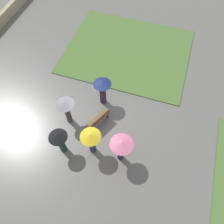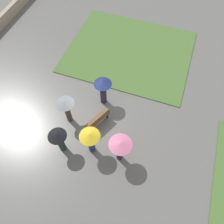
{
  "view_description": "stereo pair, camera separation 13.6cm",
  "coord_description": "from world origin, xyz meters",
  "px_view_note": "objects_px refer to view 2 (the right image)",
  "views": [
    {
      "loc": [
        5.93,
        2.68,
        10.96
      ],
      "look_at": [
        0.03,
        0.74,
        0.73
      ],
      "focal_mm": 35.0,
      "sensor_mm": 36.0,
      "label": 1
    },
    {
      "loc": [
        5.89,
        2.81,
        10.96
      ],
      "look_at": [
        0.03,
        0.74,
        0.73
      ],
      "focal_mm": 35.0,
      "sensor_mm": 36.0,
      "label": 2
    }
  ],
  "objects_px": {
    "crowd_person_grey": "(66,107)",
    "crowd_person_yellow": "(90,139)",
    "crowd_person_pink": "(120,147)",
    "park_bench": "(98,120)",
    "crowd_person_navy": "(103,87)",
    "crowd_person_black": "(59,139)"
  },
  "relations": [
    {
      "from": "crowd_person_yellow",
      "to": "crowd_person_navy",
      "type": "bearing_deg",
      "value": -70.05
    },
    {
      "from": "crowd_person_grey",
      "to": "crowd_person_pink",
      "type": "relative_size",
      "value": 1.0
    },
    {
      "from": "crowd_person_black",
      "to": "crowd_person_yellow",
      "type": "bearing_deg",
      "value": -11.27
    },
    {
      "from": "crowd_person_grey",
      "to": "crowd_person_yellow",
      "type": "bearing_deg",
      "value": -8.73
    },
    {
      "from": "park_bench",
      "to": "crowd_person_navy",
      "type": "relative_size",
      "value": 0.8
    },
    {
      "from": "crowd_person_grey",
      "to": "crowd_person_pink",
      "type": "distance_m",
      "value": 3.59
    },
    {
      "from": "crowd_person_yellow",
      "to": "crowd_person_grey",
      "type": "bearing_deg",
      "value": -23.29
    },
    {
      "from": "crowd_person_navy",
      "to": "crowd_person_pink",
      "type": "relative_size",
      "value": 1.02
    },
    {
      "from": "crowd_person_black",
      "to": "crowd_person_pink",
      "type": "height_order",
      "value": "crowd_person_pink"
    },
    {
      "from": "crowd_person_navy",
      "to": "crowd_person_black",
      "type": "distance_m",
      "value": 3.68
    },
    {
      "from": "crowd_person_grey",
      "to": "crowd_person_yellow",
      "type": "height_order",
      "value": "same"
    },
    {
      "from": "crowd_person_pink",
      "to": "park_bench",
      "type": "bearing_deg",
      "value": 177.63
    },
    {
      "from": "crowd_person_grey",
      "to": "crowd_person_navy",
      "type": "bearing_deg",
      "value": 78.26
    },
    {
      "from": "crowd_person_black",
      "to": "crowd_person_grey",
      "type": "height_order",
      "value": "crowd_person_grey"
    },
    {
      "from": "park_bench",
      "to": "crowd_person_pink",
      "type": "relative_size",
      "value": 0.81
    },
    {
      "from": "park_bench",
      "to": "crowd_person_navy",
      "type": "height_order",
      "value": "crowd_person_navy"
    },
    {
      "from": "crowd_person_navy",
      "to": "crowd_person_black",
      "type": "relative_size",
      "value": 1.1
    },
    {
      "from": "crowd_person_black",
      "to": "crowd_person_grey",
      "type": "bearing_deg",
      "value": 75.04
    },
    {
      "from": "crowd_person_navy",
      "to": "crowd_person_black",
      "type": "height_order",
      "value": "crowd_person_navy"
    },
    {
      "from": "crowd_person_pink",
      "to": "crowd_person_black",
      "type": "bearing_deg",
      "value": -132.13
    },
    {
      "from": "crowd_person_black",
      "to": "crowd_person_grey",
      "type": "relative_size",
      "value": 0.93
    },
    {
      "from": "crowd_person_yellow",
      "to": "crowd_person_pink",
      "type": "height_order",
      "value": "crowd_person_pink"
    }
  ]
}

